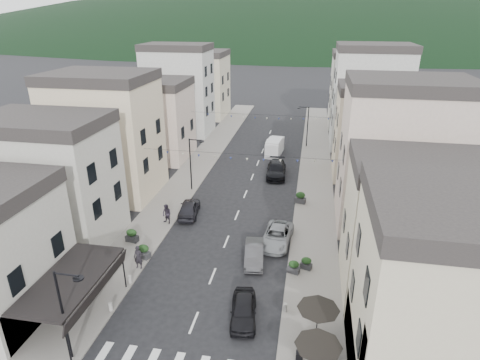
# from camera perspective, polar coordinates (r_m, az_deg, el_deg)

# --- Properties ---
(sidewalk_left) EXTENTS (4.00, 76.00, 0.12)m
(sidewalk_left) POSITION_cam_1_polar(r_m,az_deg,el_deg) (50.90, -6.46, 1.48)
(sidewalk_left) COLOR slate
(sidewalk_left) RESTS_ON ground
(sidewalk_right) EXTENTS (4.00, 76.00, 0.12)m
(sidewalk_right) POSITION_cam_1_polar(r_m,az_deg,el_deg) (48.94, 10.65, 0.33)
(sidewalk_right) COLOR slate
(sidewalk_right) RESTS_ON ground
(hill_backdrop) EXTENTS (640.00, 360.00, 70.00)m
(hill_backdrop) POSITION_cam_1_polar(r_m,az_deg,el_deg) (313.94, 9.60, 19.17)
(hill_backdrop) COLOR black
(hill_backdrop) RESTS_ON ground
(bistro_building) EXTENTS (10.00, 8.00, 10.00)m
(bistro_building) POSITION_cam_1_polar(r_m,az_deg,el_deg) (23.35, 29.12, -15.77)
(bistro_building) COLOR #C3B59B
(bistro_building) RESTS_ON ground
(boutique_awning) EXTENTS (3.77, 7.50, 3.28)m
(boutique_awning) POSITION_cam_1_polar(r_m,az_deg,el_deg) (27.59, -22.49, -12.98)
(boutique_awning) COLOR black
(boutique_awning) RESTS_ON ground
(buildings_row_left) EXTENTS (10.20, 54.16, 14.00)m
(buildings_row_left) POSITION_cam_1_polar(r_m,az_deg,el_deg) (56.60, -11.98, 9.75)
(buildings_row_left) COLOR #A9A69B
(buildings_row_left) RESTS_ON ground
(buildings_row_right) EXTENTS (10.20, 54.16, 14.50)m
(buildings_row_right) POSITION_cam_1_polar(r_m,az_deg,el_deg) (52.00, 18.98, 8.09)
(buildings_row_right) COLOR #C3B59B
(buildings_row_right) RESTS_ON ground
(cafe_terrace) EXTENTS (2.50, 8.10, 2.53)m
(cafe_terrace) POSITION_cam_1_polar(r_m,az_deg,el_deg) (22.83, 11.03, -22.59)
(cafe_terrace) COLOR black
(cafe_terrace) RESTS_ON ground
(streetlamp_left_near) EXTENTS (1.70, 0.56, 6.00)m
(streetlamp_left_near) POSITION_cam_1_polar(r_m,az_deg,el_deg) (24.61, -23.49, -16.29)
(streetlamp_left_near) COLOR black
(streetlamp_left_near) RESTS_ON ground
(streetlamp_left_far) EXTENTS (1.70, 0.56, 6.00)m
(streetlamp_left_far) POSITION_cam_1_polar(r_m,az_deg,el_deg) (43.79, -6.75, 2.96)
(streetlamp_left_far) COLOR black
(streetlamp_left_far) RESTS_ON ground
(streetlamp_right_far) EXTENTS (1.70, 0.56, 6.00)m
(streetlamp_right_far) POSITION_cam_1_polar(r_m,az_deg,el_deg) (59.21, 9.35, 8.09)
(streetlamp_right_far) COLOR black
(streetlamp_right_far) RESTS_ON ground
(bollards) EXTENTS (11.66, 10.26, 0.60)m
(bollards) POSITION_cam_1_polar(r_m,az_deg,el_deg) (26.89, -6.95, -19.53)
(bollards) COLOR gray
(bollards) RESTS_ON ground
(bunting_near) EXTENTS (19.00, 0.28, 0.62)m
(bunting_near) POSITION_cam_1_polar(r_m,az_deg,el_deg) (38.14, -0.19, 3.21)
(bunting_near) COLOR black
(bunting_near) RESTS_ON ground
(bunting_far) EXTENTS (19.00, 0.28, 0.62)m
(bunting_far) POSITION_cam_1_polar(r_m,az_deg,el_deg) (53.31, 2.97, 8.90)
(bunting_far) COLOR black
(bunting_far) RESTS_ON ground
(parked_car_a) EXTENTS (2.16, 4.26, 1.39)m
(parked_car_a) POSITION_cam_1_polar(r_m,az_deg,el_deg) (27.20, 0.50, -17.97)
(parked_car_a) COLOR black
(parked_car_a) RESTS_ON ground
(parked_car_b) EXTENTS (1.95, 4.34, 1.38)m
(parked_car_b) POSITION_cam_1_polar(r_m,az_deg,el_deg) (32.45, 2.03, -10.39)
(parked_car_b) COLOR #37373A
(parked_car_b) RESTS_ON ground
(parked_car_c) EXTENTS (2.80, 5.25, 1.40)m
(parked_car_c) POSITION_cam_1_polar(r_m,az_deg,el_deg) (34.83, 5.26, -7.94)
(parked_car_c) COLOR gray
(parked_car_c) RESTS_ON ground
(parked_car_d) EXTENTS (2.55, 5.67, 1.61)m
(parked_car_d) POSITION_cam_1_polar(r_m,az_deg,el_deg) (48.73, 5.18, 1.49)
(parked_car_d) COLOR black
(parked_car_d) RESTS_ON ground
(parked_car_e) EXTENTS (2.38, 4.65, 1.51)m
(parked_car_e) POSITION_cam_1_polar(r_m,az_deg,el_deg) (39.48, -7.26, -4.01)
(parked_car_e) COLOR black
(parked_car_e) RESTS_ON ground
(delivery_van) EXTENTS (2.31, 4.86, 2.26)m
(delivery_van) POSITION_cam_1_polar(r_m,az_deg,el_deg) (56.17, 4.95, 4.75)
(delivery_van) COLOR #BABABC
(delivery_van) RESTS_ON ground
(pedestrian_a) EXTENTS (0.70, 0.46, 1.90)m
(pedestrian_a) POSITION_cam_1_polar(r_m,az_deg,el_deg) (32.26, -14.27, -10.61)
(pedestrian_a) COLOR black
(pedestrian_a) RESTS_ON sidewalk_left
(pedestrian_b) EXTENTS (1.14, 1.03, 1.91)m
(pedestrian_b) POSITION_cam_1_polar(r_m,az_deg,el_deg) (38.02, -10.37, -4.79)
(pedestrian_b) COLOR #27212C
(pedestrian_b) RESTS_ON sidewalk_left
(planter_la) EXTENTS (1.19, 0.92, 1.18)m
(planter_la) POSITION_cam_1_polar(r_m,az_deg,el_deg) (33.60, -13.55, -9.82)
(planter_la) COLOR #2F2F32
(planter_la) RESTS_ON sidewalk_left
(planter_lb) EXTENTS (1.13, 0.72, 1.18)m
(planter_lb) POSITION_cam_1_polar(r_m,az_deg,el_deg) (36.02, -15.14, -7.61)
(planter_lb) COLOR #292A2C
(planter_lb) RESTS_ON sidewalk_left
(planter_ra) EXTENTS (1.00, 0.76, 0.99)m
(planter_ra) POSITION_cam_1_polar(r_m,az_deg,el_deg) (31.90, 9.40, -11.58)
(planter_ra) COLOR #2A2A2C
(planter_ra) RESTS_ON sidewalk_right
(planter_rb) EXTENTS (1.03, 0.78, 1.03)m
(planter_rb) POSITION_cam_1_polar(r_m,az_deg,el_deg) (31.32, 7.64, -12.14)
(planter_rb) COLOR #323134
(planter_rb) RESTS_ON sidewalk_right
(planter_rc) EXTENTS (1.20, 0.84, 1.22)m
(planter_rc) POSITION_cam_1_polar(r_m,az_deg,el_deg) (41.96, 8.59, -2.47)
(planter_rc) COLOR #2E2D30
(planter_rc) RESTS_ON sidewalk_right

